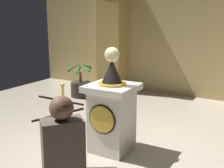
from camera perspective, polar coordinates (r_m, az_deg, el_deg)
The scene contains 8 objects.
ground_plane at distance 5.06m, azimuth -0.20°, elevation -13.32°, with size 10.15×10.15×0.00m, color #B2A893.
back_wall at distance 8.56m, azimuth 14.63°, elevation 9.73°, with size 10.15×0.16×3.65m, color tan.
pedestal_clock at distance 4.92m, azimuth -0.03°, elevation -5.27°, with size 0.77×0.77×1.77m.
stanchion_near at distance 5.77m, azimuth -9.32°, elevation -6.24°, with size 0.24×0.24×1.03m.
stanchion_far at distance 4.34m, azimuth -10.66°, elevation -13.22°, with size 0.24×0.24×0.98m.
velvet_rope at distance 4.90m, azimuth -10.09°, elevation -4.48°, with size 1.11×1.12×0.22m.
column_left at distance 9.09m, azimuth 0.28°, elevation 9.76°, with size 0.92×0.92×3.50m.
potted_palm_left at distance 8.45m, azimuth -6.09°, elevation -0.48°, with size 0.68×0.73×1.03m.
Camera 1 is at (2.27, -3.93, 2.24)m, focal length 47.16 mm.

